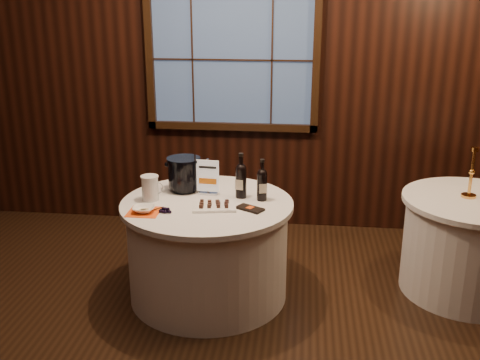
# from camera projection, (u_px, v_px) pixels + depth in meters

# --- Properties ---
(back_wall) EXTENTS (6.00, 0.10, 3.00)m
(back_wall) POSITION_uv_depth(u_px,v_px,m) (232.00, 71.00, 5.31)
(back_wall) COLOR black
(back_wall) RESTS_ON ground
(main_table) EXTENTS (1.28, 1.28, 0.77)m
(main_table) POSITION_uv_depth(u_px,v_px,m) (208.00, 249.00, 4.27)
(main_table) COLOR silver
(main_table) RESTS_ON ground
(side_table) EXTENTS (1.08, 1.08, 0.77)m
(side_table) POSITION_uv_depth(u_px,v_px,m) (470.00, 245.00, 4.33)
(side_table) COLOR silver
(side_table) RESTS_ON ground
(sign_stand) EXTENTS (0.17, 0.09, 0.28)m
(sign_stand) POSITION_uv_depth(u_px,v_px,m) (208.00, 182.00, 4.28)
(sign_stand) COLOR silver
(sign_stand) RESTS_ON main_table
(port_bottle_left) EXTENTS (0.08, 0.09, 0.35)m
(port_bottle_left) POSITION_uv_depth(u_px,v_px,m) (241.00, 178.00, 4.20)
(port_bottle_left) COLOR black
(port_bottle_left) RESTS_ON main_table
(port_bottle_right) EXTENTS (0.08, 0.09, 0.32)m
(port_bottle_right) POSITION_uv_depth(u_px,v_px,m) (262.00, 183.00, 4.14)
(port_bottle_right) COLOR black
(port_bottle_right) RESTS_ON main_table
(ice_bucket) EXTENTS (0.26, 0.26, 0.27)m
(ice_bucket) POSITION_uv_depth(u_px,v_px,m) (184.00, 174.00, 4.34)
(ice_bucket) COLOR black
(ice_bucket) RESTS_ON main_table
(chocolate_plate) EXTENTS (0.34, 0.26, 0.04)m
(chocolate_plate) POSITION_uv_depth(u_px,v_px,m) (214.00, 206.00, 4.02)
(chocolate_plate) COLOR white
(chocolate_plate) RESTS_ON main_table
(chocolate_box) EXTENTS (0.22, 0.18, 0.02)m
(chocolate_box) POSITION_uv_depth(u_px,v_px,m) (250.00, 209.00, 3.99)
(chocolate_box) COLOR black
(chocolate_box) RESTS_ON main_table
(grape_bunch) EXTENTS (0.15, 0.09, 0.04)m
(grape_bunch) POSITION_uv_depth(u_px,v_px,m) (166.00, 210.00, 3.95)
(grape_bunch) COLOR black
(grape_bunch) RESTS_ON main_table
(glass_pitcher) EXTENTS (0.17, 0.13, 0.19)m
(glass_pitcher) POSITION_uv_depth(u_px,v_px,m) (150.00, 188.00, 4.16)
(glass_pitcher) COLOR silver
(glass_pitcher) RESTS_ON main_table
(orange_napkin) EXTENTS (0.22, 0.22, 0.00)m
(orange_napkin) POSITION_uv_depth(u_px,v_px,m) (144.00, 212.00, 3.95)
(orange_napkin) COLOR #EA4F13
(orange_napkin) RESTS_ON main_table
(cracker_bowl) EXTENTS (0.16, 0.16, 0.04)m
(cracker_bowl) POSITION_uv_depth(u_px,v_px,m) (144.00, 209.00, 3.94)
(cracker_bowl) COLOR white
(cracker_bowl) RESTS_ON orange_napkin
(brass_candlestick) EXTENTS (0.11, 0.11, 0.39)m
(brass_candlestick) POSITION_uv_depth(u_px,v_px,m) (471.00, 179.00, 4.20)
(brass_candlestick) COLOR gold
(brass_candlestick) RESTS_ON side_table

